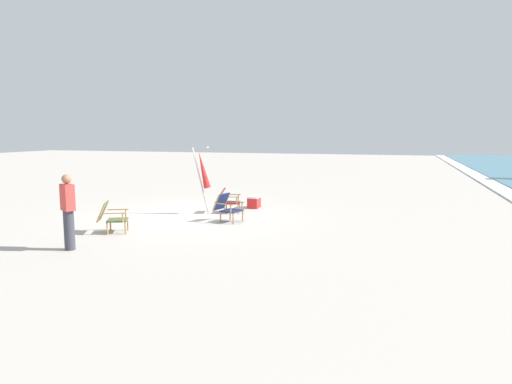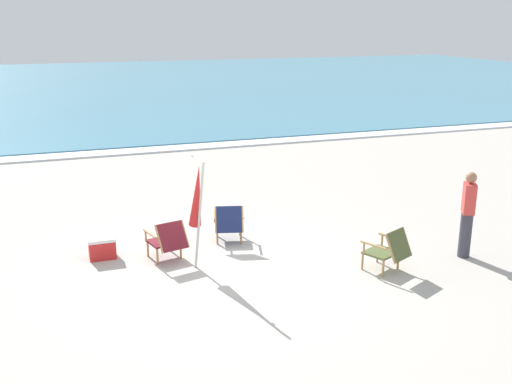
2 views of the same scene
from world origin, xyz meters
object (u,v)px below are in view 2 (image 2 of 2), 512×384
at_px(beach_chair_back_right, 389,249).
at_px(cooler_box, 102,248).
at_px(person_near_chairs, 467,214).
at_px(umbrella_furled_red, 197,197).
at_px(beach_chair_mid_center, 168,239).
at_px(beach_chair_far_center, 229,222).

height_order(beach_chair_back_right, cooler_box, beach_chair_back_right).
bearing_deg(person_near_chairs, umbrella_furled_red, 168.25).
relative_size(beach_chair_mid_center, cooler_box, 1.82).
xyz_separation_m(umbrella_furled_red, cooler_box, (-1.56, 1.15, -1.16)).
xyz_separation_m(beach_chair_back_right, person_near_chairs, (1.71, 0.15, 0.41)).
relative_size(beach_chair_far_center, beach_chair_mid_center, 0.96).
bearing_deg(umbrella_furled_red, beach_chair_back_right, -20.30).
relative_size(beach_chair_far_center, cooler_box, 1.75).
distance_m(beach_chair_far_center, cooler_box, 2.46).
relative_size(beach_chair_back_right, beach_chair_mid_center, 1.00).
xyz_separation_m(beach_chair_mid_center, umbrella_furled_red, (0.43, -0.61, 0.94)).
distance_m(beach_chair_mid_center, person_near_chairs, 5.51).
distance_m(beach_chair_far_center, person_near_chairs, 4.49).
xyz_separation_m(beach_chair_back_right, beach_chair_mid_center, (-3.54, 1.76, -0.01)).
bearing_deg(umbrella_furled_red, cooler_box, 143.57).
height_order(beach_chair_mid_center, umbrella_furled_red, umbrella_furled_red).
bearing_deg(beach_chair_far_center, cooler_box, 179.10).
bearing_deg(beach_chair_back_right, cooler_box, 153.77).
distance_m(person_near_chairs, cooler_box, 6.77).
relative_size(beach_chair_back_right, umbrella_furled_red, 0.43).
bearing_deg(cooler_box, beach_chair_mid_center, -25.75).
bearing_deg(beach_chair_mid_center, beach_chair_far_center, 21.03).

